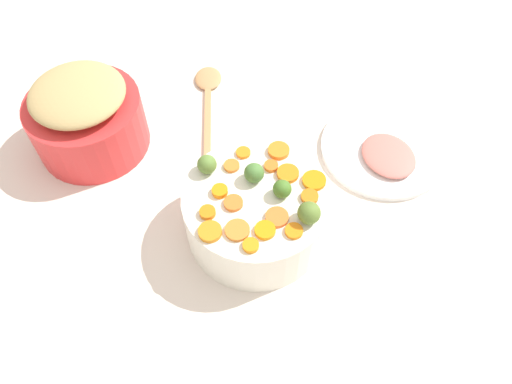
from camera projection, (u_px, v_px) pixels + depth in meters
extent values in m
cube|color=silver|center=(276.00, 219.00, 0.93)|extent=(2.40, 2.40, 0.02)
cylinder|color=white|center=(256.00, 213.00, 0.86)|extent=(0.25, 0.25, 0.11)
cylinder|color=red|center=(89.00, 123.00, 0.98)|extent=(0.22, 0.22, 0.11)
ellipsoid|color=tan|center=(77.00, 94.00, 0.92)|extent=(0.18, 0.18, 0.04)
cylinder|color=orange|center=(314.00, 180.00, 0.83)|extent=(0.05, 0.05, 0.01)
cylinder|color=orange|center=(271.00, 166.00, 0.85)|extent=(0.03, 0.03, 0.01)
cylinder|color=orange|center=(220.00, 191.00, 0.82)|extent=(0.03, 0.03, 0.01)
cylinder|color=orange|center=(265.00, 230.00, 0.78)|extent=(0.05, 0.05, 0.01)
cylinder|color=orange|center=(294.00, 231.00, 0.78)|extent=(0.04, 0.04, 0.01)
cylinder|color=orange|center=(251.00, 245.00, 0.76)|extent=(0.03, 0.03, 0.01)
cylinder|color=orange|center=(232.00, 166.00, 0.85)|extent=(0.04, 0.04, 0.01)
cylinder|color=orange|center=(210.00, 232.00, 0.78)|extent=(0.04, 0.04, 0.01)
cylinder|color=orange|center=(237.00, 230.00, 0.78)|extent=(0.05, 0.05, 0.01)
cylinder|color=orange|center=(245.00, 151.00, 0.87)|extent=(0.03, 0.03, 0.01)
cylinder|color=orange|center=(310.00, 197.00, 0.81)|extent=(0.03, 0.03, 0.01)
cylinder|color=orange|center=(208.00, 212.00, 0.80)|extent=(0.03, 0.03, 0.01)
cylinder|color=orange|center=(233.00, 203.00, 0.81)|extent=(0.03, 0.03, 0.01)
cylinder|color=orange|center=(288.00, 173.00, 0.84)|extent=(0.04, 0.04, 0.01)
cylinder|color=orange|center=(277.00, 217.00, 0.79)|extent=(0.05, 0.05, 0.01)
cylinder|color=orange|center=(279.00, 151.00, 0.87)|extent=(0.04, 0.04, 0.01)
sphere|color=#497936|center=(254.00, 173.00, 0.83)|extent=(0.03, 0.03, 0.03)
sphere|color=#5B7F35|center=(207.00, 164.00, 0.84)|extent=(0.03, 0.03, 0.03)
sphere|color=#457427|center=(282.00, 189.00, 0.81)|extent=(0.03, 0.03, 0.03)
sphere|color=#5A7830|center=(309.00, 213.00, 0.78)|extent=(0.04, 0.04, 0.04)
cube|color=tan|center=(208.00, 121.00, 1.05)|extent=(0.17, 0.15, 0.01)
ellipsoid|color=tan|center=(208.00, 78.00, 1.13)|extent=(0.10, 0.09, 0.01)
cylinder|color=white|center=(384.00, 148.00, 1.01)|extent=(0.25, 0.25, 0.01)
ellipsoid|color=#D37368|center=(389.00, 155.00, 0.98)|extent=(0.15, 0.14, 0.02)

